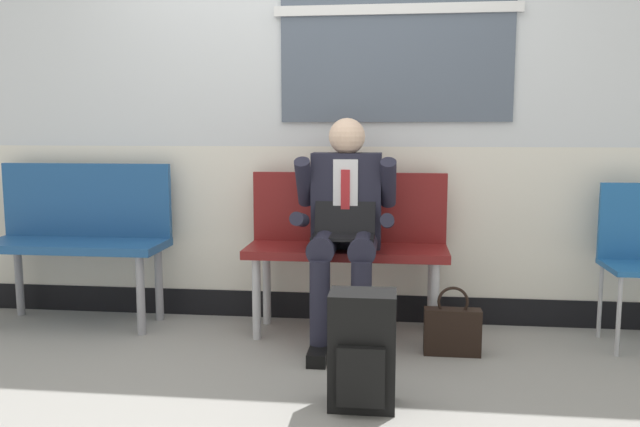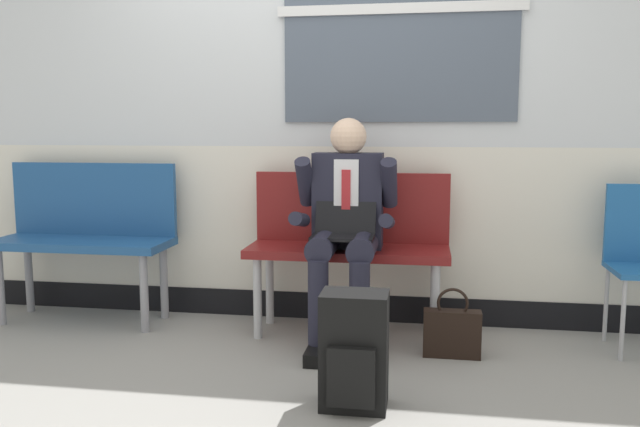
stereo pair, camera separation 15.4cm
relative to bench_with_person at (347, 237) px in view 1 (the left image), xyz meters
The scene contains 8 objects.
ground_plane 0.78m from the bench_with_person, 120.31° to the right, with size 18.00×18.00×0.00m, color gray.
station_wall 1.08m from the bench_with_person, 132.92° to the left, with size 6.80×0.17×3.19m.
bench_with_person is the anchor object (origin of this frame).
bench_empty 1.68m from the bench_with_person, behind, with size 1.11×0.42×1.00m.
person_seated 0.23m from the bench_with_person, 90.00° to the right, with size 0.57×0.70×1.28m.
backpack 1.13m from the bench_with_person, 82.19° to the right, with size 0.29×0.25×0.52m.
handbag 0.82m from the bench_with_person, 31.00° to the right, with size 0.30×0.09×0.38m.
folding_chair 1.64m from the bench_with_person, ahead, with size 0.38×0.38×0.91m.
Camera 1 is at (0.55, -3.35, 1.22)m, focal length 36.36 mm.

